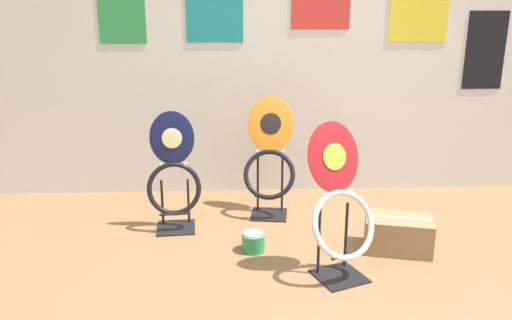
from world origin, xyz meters
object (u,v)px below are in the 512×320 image
(paint_can, at_px, (253,241))
(toilet_seat_display_navy_moon, at_px, (174,176))
(toilet_seat_display_orange_sun, at_px, (270,162))
(toilet_seat_display_crimson_swirl, at_px, (340,208))
(storage_box, at_px, (398,234))

(paint_can, bearing_deg, toilet_seat_display_navy_moon, 144.89)
(toilet_seat_display_orange_sun, xyz_separation_m, paint_can, (-0.16, -0.66, -0.36))
(toilet_seat_display_orange_sun, relative_size, toilet_seat_display_crimson_swirl, 0.98)
(toilet_seat_display_crimson_swirl, relative_size, paint_can, 5.89)
(toilet_seat_display_crimson_swirl, bearing_deg, toilet_seat_display_navy_moon, 144.87)
(storage_box, bearing_deg, paint_can, 178.63)
(storage_box, bearing_deg, toilet_seat_display_orange_sun, 140.35)
(toilet_seat_display_orange_sun, relative_size, paint_can, 5.78)
(toilet_seat_display_orange_sun, bearing_deg, storage_box, -39.65)
(toilet_seat_display_navy_moon, height_order, storage_box, toilet_seat_display_navy_moon)
(toilet_seat_display_orange_sun, xyz_separation_m, toilet_seat_display_crimson_swirl, (0.34, -1.01, 0.01))
(toilet_seat_display_orange_sun, distance_m, storage_box, 1.11)
(toilet_seat_display_orange_sun, distance_m, paint_can, 0.77)
(toilet_seat_display_navy_moon, bearing_deg, storage_box, -15.21)
(storage_box, bearing_deg, toilet_seat_display_crimson_swirl, -145.63)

